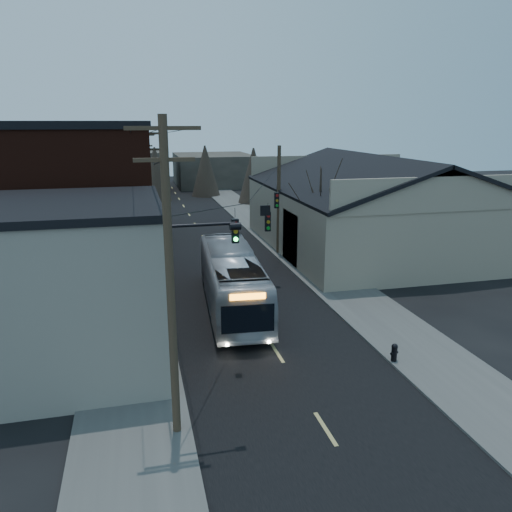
# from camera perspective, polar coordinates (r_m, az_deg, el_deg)

# --- Properties ---
(ground) EXTENTS (160.00, 160.00, 0.00)m
(ground) POSITION_cam_1_polar(r_m,az_deg,el_deg) (16.93, 10.62, -22.58)
(ground) COLOR black
(ground) RESTS_ON ground
(road_surface) EXTENTS (9.00, 110.00, 0.02)m
(road_surface) POSITION_cam_1_polar(r_m,az_deg,el_deg) (43.70, -5.63, 1.51)
(road_surface) COLOR black
(road_surface) RESTS_ON ground
(sidewalk_left) EXTENTS (4.00, 110.00, 0.12)m
(sidewalk_left) POSITION_cam_1_polar(r_m,az_deg,el_deg) (43.29, -14.17, 1.05)
(sidewalk_left) COLOR #474744
(sidewalk_left) RESTS_ON ground
(sidewalk_right) EXTENTS (4.00, 110.00, 0.12)m
(sidewalk_right) POSITION_cam_1_polar(r_m,az_deg,el_deg) (45.04, 2.58, 2.05)
(sidewalk_right) COLOR #474744
(sidewalk_right) RESTS_ON ground
(building_clapboard) EXTENTS (8.00, 8.00, 7.00)m
(building_clapboard) POSITION_cam_1_polar(r_m,az_deg,el_deg) (22.34, -21.05, -3.58)
(building_clapboard) COLOR slate
(building_clapboard) RESTS_ON ground
(building_brick) EXTENTS (10.00, 12.00, 10.00)m
(building_brick) POSITION_cam_1_polar(r_m,az_deg,el_deg) (32.75, -20.84, 4.89)
(building_brick) COLOR black
(building_brick) RESTS_ON ground
(building_left_far) EXTENTS (9.00, 14.00, 7.00)m
(building_left_far) POSITION_cam_1_polar(r_m,az_deg,el_deg) (48.67, -18.00, 6.44)
(building_left_far) COLOR #2F2C26
(building_left_far) RESTS_ON ground
(warehouse) EXTENTS (16.16, 20.60, 7.73)m
(warehouse) POSITION_cam_1_polar(r_m,az_deg,el_deg) (42.30, 13.07, 4.46)
(warehouse) COLOR gray
(warehouse) RESTS_ON ground
(building_far_left) EXTENTS (10.00, 12.00, 6.00)m
(building_far_left) POSITION_cam_1_polar(r_m,az_deg,el_deg) (77.40, -13.99, 9.36)
(building_far_left) COLOR #2F2C26
(building_far_left) RESTS_ON ground
(building_far_right) EXTENTS (12.00, 14.00, 5.00)m
(building_far_right) POSITION_cam_1_polar(r_m,az_deg,el_deg) (83.43, -4.91, 9.80)
(building_far_right) COLOR #2F2C26
(building_far_right) RESTS_ON ground
(bare_tree) EXTENTS (0.40, 0.40, 7.20)m
(bare_tree) POSITION_cam_1_polar(r_m,az_deg,el_deg) (35.03, 7.26, 4.06)
(bare_tree) COLOR black
(bare_tree) RESTS_ON ground
(utility_lines) EXTENTS (11.24, 45.28, 10.50)m
(utility_lines) POSITION_cam_1_polar(r_m,az_deg,el_deg) (36.70, -9.33, 6.63)
(utility_lines) COLOR #382B1E
(utility_lines) RESTS_ON ground
(bus) EXTENTS (3.69, 12.13, 3.33)m
(bus) POSITION_cam_1_polar(r_m,az_deg,el_deg) (28.05, -2.74, -2.74)
(bus) COLOR #A4A8B0
(bus) RESTS_ON ground
(parked_car) EXTENTS (1.66, 3.96, 1.27)m
(parked_car) POSITION_cam_1_polar(r_m,az_deg,el_deg) (50.06, -11.71, 3.76)
(parked_car) COLOR #B3B5BC
(parked_car) RESTS_ON ground
(fire_hydrant) EXTENTS (0.39, 0.28, 0.81)m
(fire_hydrant) POSITION_cam_1_polar(r_m,az_deg,el_deg) (22.99, 15.53, -10.49)
(fire_hydrant) COLOR black
(fire_hydrant) RESTS_ON sidewalk_right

